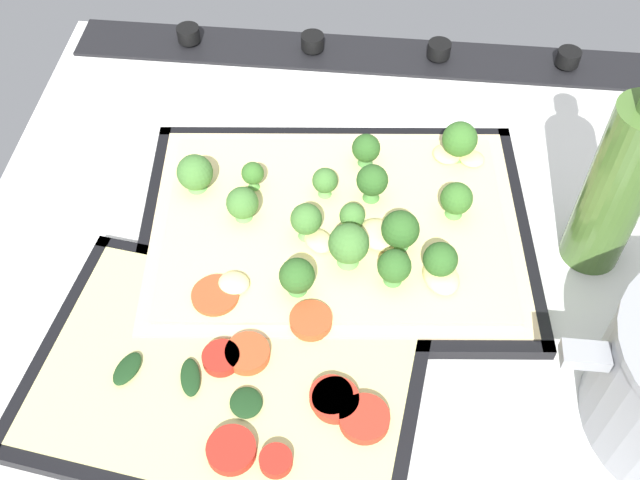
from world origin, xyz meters
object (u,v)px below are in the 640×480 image
at_px(veggie_pizza_back, 235,376).
at_px(baking_tray_front, 335,232).
at_px(broccoli_pizza, 342,222).
at_px(oil_bottle, 619,184).
at_px(baking_tray_back, 226,379).

bearing_deg(veggie_pizza_back, baking_tray_front, -112.42).
relative_size(baking_tray_front, broccoli_pizza, 1.07).
height_order(baking_tray_front, oil_bottle, oil_bottle).
bearing_deg(baking_tray_back, oil_bottle, -152.07).
bearing_deg(broccoli_pizza, baking_tray_back, 63.37).
relative_size(broccoli_pizza, veggie_pizza_back, 1.15).
bearing_deg(broccoli_pizza, oil_bottle, -179.37).
height_order(baking_tray_back, veggie_pizza_back, veggie_pizza_back).
height_order(baking_tray_front, broccoli_pizza, broccoli_pizza).
distance_m(baking_tray_front, baking_tray_back, 0.19).
distance_m(baking_tray_front, veggie_pizza_back, 0.19).
distance_m(broccoli_pizza, veggie_pizza_back, 0.19).
distance_m(veggie_pizza_back, oil_bottle, 0.37).
bearing_deg(oil_bottle, broccoli_pizza, 0.63).
bearing_deg(baking_tray_front, oil_bottle, -179.42).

